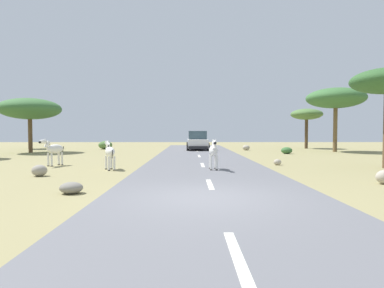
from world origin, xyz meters
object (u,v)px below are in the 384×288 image
Objects in this scene: rock_4 at (277,162)px; tree_5 at (30,109)px; bush_4 at (105,145)px; rock_1 at (39,171)px; zebra_1 at (54,149)px; car_1 at (197,139)px; bush_3 at (287,150)px; tree_2 at (336,98)px; tree_1 at (307,115)px; zebra_2 at (110,152)px; car_0 at (197,141)px; tree_3 at (29,114)px; rock_0 at (246,148)px; rock_3 at (71,188)px; zebra_0 at (213,151)px.

tree_5 is at bearing 150.26° from rock_4.
rock_1 is (2.47, -19.45, -0.18)m from bush_4.
tree_5 is 12.56× the size of rock_4.
zebra_1 is 3.99m from rock_1.
car_1 is 25.80m from rock_1.
bush_3 is 17.28m from bush_4.
rock_1 is at bearing -136.61° from bush_3.
tree_2 reaches higher than rock_1.
car_1 is 15.66m from tree_2.
zebra_1 is 22.46m from car_1.
tree_1 is 9.66m from bush_3.
zebra_2 is 16.02m from car_0.
tree_1 reaches higher than zebra_1.
bush_3 is at bearing -153.52° from tree_2.
zebra_1 is 0.34× the size of tree_3.
rock_4 is (3.84, -13.40, -0.69)m from car_0.
bush_4 is at bearing 97.25° from rock_1.
car_0 is 9.25m from bush_4.
rock_0 is 20.69m from rock_1.
zebra_2 is at bearing -74.87° from bush_4.
zebra_1 is at bearing -59.05° from tree_5.
tree_5 is (-25.58, -0.89, -0.97)m from tree_2.
rock_3 is (5.01, -23.02, -0.24)m from bush_4.
tree_1 reaches higher than car_0.
car_1 is at bearing -91.35° from car_0.
bush_3 is at bearing -18.02° from tree_3.
zebra_0 is at bearing -47.29° from tree_3.
tree_2 is at bearing 2.00° from tree_5.
rock_3 is (-4.03, -21.11, -0.69)m from car_0.
tree_1 is 20.57m from bush_4.
car_1 is 21.13m from rock_4.
car_0 is 4.56m from rock_0.
tree_3 is at bearing 116.49° from tree_5.
car_0 is 11.98m from tree_1.
tree_2 is 24.85m from rock_3.
zebra_0 is 1.08× the size of zebra_2.
tree_2 is 21.63m from bush_4.
rock_4 is at bearing -150.58° from zebra_1.
rock_1 is 4.38m from rock_3.
bush_4 is (-15.91, 6.75, 0.14)m from bush_3.
rock_1 is 0.90× the size of rock_3.
zebra_1 is 18.26m from rock_0.
zebra_2 is 2.34× the size of rock_1.
bush_4 is at bearing 168.24° from tree_2.
rock_3 is (9.81, -17.80, -3.42)m from tree_5.
zebra_2 is 17.73m from rock_0.
rock_3 is at bearing -112.13° from rock_0.
tree_5 is at bearing -31.25° from zebra_1.
tree_1 reaches higher than bush_4.
zebra_0 is at bearing -30.79° from zebra_2.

